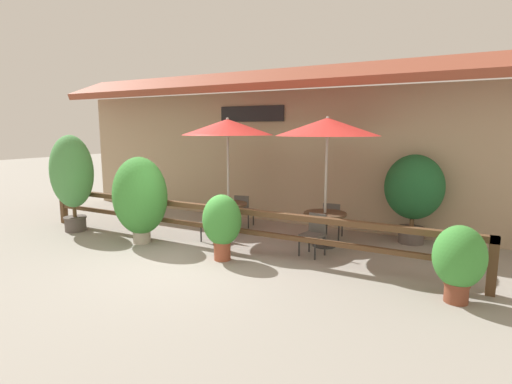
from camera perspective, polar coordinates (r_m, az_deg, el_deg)
ground_plane at (r=8.01m, az=-9.69°, el=-9.93°), size 60.00×60.00×0.00m
building_facade at (r=11.10m, az=3.29°, el=6.83°), size 14.28×1.49×4.23m
patio_railing at (r=8.64m, az=-5.50°, el=-3.65°), size 10.40×0.14×0.95m
patio_umbrella_near at (r=9.77m, az=-4.09°, el=9.20°), size 2.24×2.24×2.85m
dining_table_near at (r=9.96m, az=-3.96°, el=-2.46°), size 0.94×0.94×0.76m
chair_near_streetside at (r=9.38m, az=-6.05°, el=-4.00°), size 0.43×0.43×0.86m
chair_near_wallside at (r=10.59m, az=-1.82°, el=-2.45°), size 0.48×0.48×0.86m
patio_umbrella_middle at (r=8.73m, az=10.17°, el=9.11°), size 2.24×2.24×2.85m
dining_table_middle at (r=8.95m, az=9.81°, el=-3.89°), size 0.94×0.94×0.76m
chair_middle_streetside at (r=8.32m, az=8.29°, el=-5.72°), size 0.50×0.50×0.86m
chair_middle_wallside at (r=9.66m, az=10.85°, el=-3.72°), size 0.45×0.45×0.86m
potted_plant_broad_leaf at (r=7.90m, az=-4.90°, el=-4.33°), size 0.79×0.71×1.32m
potted_plant_entrance_palm at (r=11.02m, az=-24.81°, el=2.31°), size 1.10×0.99×2.44m
potted_plant_small_flowering at (r=9.38m, az=-16.24°, el=-0.64°), size 1.27×1.14×1.97m
potted_plant_tall_tropical at (r=6.71m, az=27.02°, el=-8.58°), size 0.75×0.68×1.18m
potted_plant_corner_fern at (r=9.64m, az=21.63°, el=0.31°), size 1.29×1.16×2.02m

